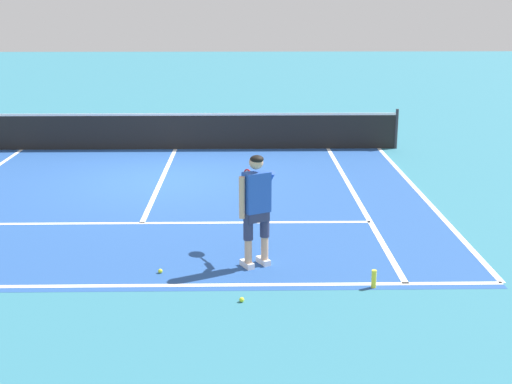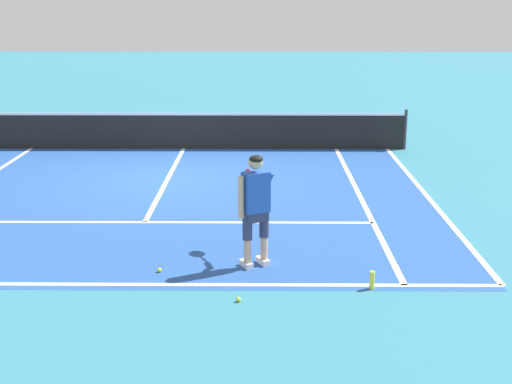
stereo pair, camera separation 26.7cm
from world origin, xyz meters
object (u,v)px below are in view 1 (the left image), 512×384
(tennis_player, at_px, (256,203))
(tennis_ball_near_feet, at_px, (160,271))
(water_bottle, at_px, (374,279))
(tennis_ball_by_baseline, at_px, (242,300))

(tennis_player, height_order, tennis_ball_near_feet, tennis_player)
(tennis_player, relative_size, water_bottle, 6.62)
(tennis_ball_near_feet, bearing_deg, tennis_player, 10.96)
(tennis_ball_near_feet, distance_m, tennis_ball_by_baseline, 1.57)
(tennis_player, xyz_separation_m, water_bottle, (1.62, -0.86, -0.86))
(water_bottle, bearing_deg, tennis_ball_by_baseline, -166.49)
(tennis_player, relative_size, tennis_ball_by_baseline, 25.95)
(tennis_ball_by_baseline, xyz_separation_m, water_bottle, (1.84, 0.44, 0.10))
(tennis_player, height_order, water_bottle, tennis_player)
(tennis_player, distance_m, water_bottle, 2.03)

